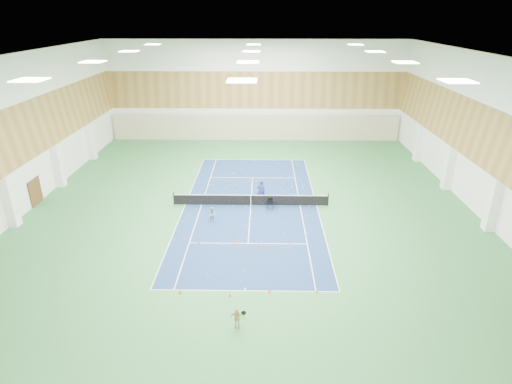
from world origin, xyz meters
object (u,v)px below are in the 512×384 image
ball_cart (270,204)px  child_apron (237,318)px  coach (261,191)px  child_court (212,214)px  tennis_net (251,199)px

ball_cart → child_apron: bearing=-94.8°
coach → ball_cart: 1.86m
coach → child_court: 5.33m
coach → child_court: (-3.69, -3.83, -0.39)m
coach → child_court: bearing=39.6°
child_court → coach: bearing=47.7°
coach → child_court: coach is taller
ball_cart → child_court: bearing=-150.8°
child_court → ball_cart: 4.98m
tennis_net → child_apron: size_ratio=11.39×
child_court → ball_cart: size_ratio=1.25×
tennis_net → coach: 1.28m
child_court → child_apron: bearing=-76.2°
tennis_net → child_apron: bearing=-91.0°
child_court → tennis_net: bearing=47.7°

